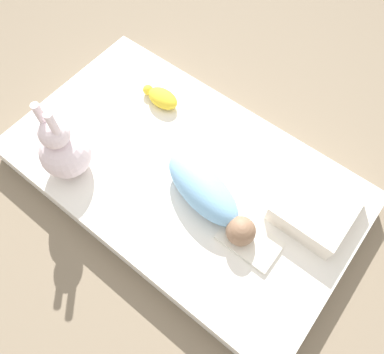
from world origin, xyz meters
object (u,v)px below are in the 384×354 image
at_px(swaddled_baby, 208,195).
at_px(pillow, 317,205).
at_px(bunny_plush, 64,150).
at_px(turtle_plush, 161,97).

height_order(swaddled_baby, pillow, swaddled_baby).
relative_size(bunny_plush, turtle_plush, 1.99).
bearing_deg(bunny_plush, pillow, -153.11).
height_order(pillow, turtle_plush, pillow).
bearing_deg(bunny_plush, turtle_plush, -98.48).
distance_m(swaddled_baby, bunny_plush, 0.62).
relative_size(swaddled_baby, bunny_plush, 1.24).
bearing_deg(turtle_plush, pillow, 177.41).
xyz_separation_m(swaddled_baby, bunny_plush, (0.57, 0.23, 0.06)).
distance_m(swaddled_baby, pillow, 0.45).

